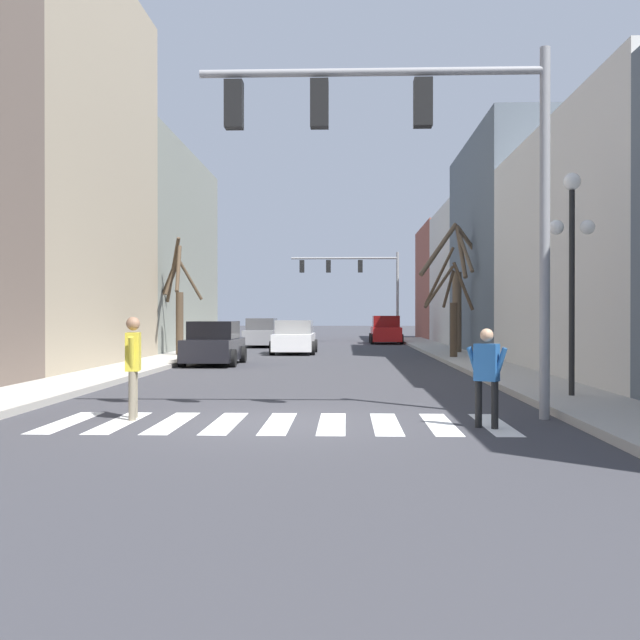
% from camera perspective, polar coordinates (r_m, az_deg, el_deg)
% --- Properties ---
extents(ground_plane, '(240.00, 240.00, 0.00)m').
position_cam_1_polar(ground_plane, '(12.82, -3.13, -7.79)').
color(ground_plane, '#38383D').
extents(sidewalk_right, '(2.03, 90.00, 0.15)m').
position_cam_1_polar(sidewalk_right, '(13.61, 22.53, -7.02)').
color(sidewalk_right, '#ADA89E').
rests_on(sidewalk_right, ground_plane).
extents(building_row_left, '(6.00, 39.70, 13.97)m').
position_cam_1_polar(building_row_left, '(28.50, -21.03, 8.77)').
color(building_row_left, '#66564C').
rests_on(building_row_left, ground_plane).
extents(building_row_right, '(6.00, 55.81, 10.09)m').
position_cam_1_polar(building_row_right, '(36.72, 15.83, 4.14)').
color(building_row_right, '#515B66').
rests_on(building_row_right, ground_plane).
extents(crosswalk_stripes, '(7.65, 2.60, 0.01)m').
position_cam_1_polar(crosswalk_stripes, '(12.69, -3.18, -7.86)').
color(crosswalk_stripes, white).
rests_on(crosswalk_stripes, ground_plane).
extents(traffic_signal_near, '(6.15, 0.28, 6.50)m').
position_cam_1_polar(traffic_signal_near, '(13.58, 7.47, 13.02)').
color(traffic_signal_near, gray).
rests_on(traffic_signal_near, ground_plane).
extents(traffic_signal_far, '(7.28, 0.28, 6.10)m').
position_cam_1_polar(traffic_signal_far, '(50.73, 2.86, 3.44)').
color(traffic_signal_far, gray).
rests_on(traffic_signal_far, ground_plane).
extents(street_lamp_right_corner, '(0.95, 0.36, 4.63)m').
position_cam_1_polar(street_lamp_right_corner, '(16.50, 18.64, 5.89)').
color(street_lamp_right_corner, black).
rests_on(street_lamp_right_corner, sidewalk_right).
extents(car_parked_left_far, '(1.98, 4.49, 1.66)m').
position_cam_1_polar(car_parked_left_far, '(43.37, -4.45, -1.03)').
color(car_parked_left_far, gray).
rests_on(car_parked_left_far, ground_plane).
extents(car_parked_left_mid, '(2.01, 4.16, 1.60)m').
position_cam_1_polar(car_parked_left_mid, '(27.78, -8.08, -1.85)').
color(car_parked_left_mid, black).
rests_on(car_parked_left_mid, ground_plane).
extents(car_parked_left_near, '(2.07, 4.43, 1.80)m').
position_cam_1_polar(car_parked_left_near, '(48.58, 5.03, -0.82)').
color(car_parked_left_near, red).
rests_on(car_parked_left_near, ground_plane).
extents(car_driving_away_lane, '(2.08, 4.43, 1.59)m').
position_cam_1_polar(car_driving_away_lane, '(35.57, -1.97, -1.38)').
color(car_driving_away_lane, white).
rests_on(car_driving_away_lane, ground_plane).
extents(pedestrian_on_right_sidewalk, '(0.30, 0.77, 1.79)m').
position_cam_1_polar(pedestrian_on_right_sidewalk, '(13.45, -14.05, -2.88)').
color(pedestrian_on_right_sidewalk, '#7A705B').
rests_on(pedestrian_on_right_sidewalk, ground_plane).
extents(pedestrian_on_left_sidewalk, '(0.63, 0.44, 1.61)m').
position_cam_1_polar(pedestrian_on_left_sidewalk, '(12.33, 12.58, -3.68)').
color(pedestrian_on_left_sidewalk, black).
rests_on(pedestrian_on_left_sidewalk, ground_plane).
extents(street_tree_right_far, '(1.96, 2.90, 5.02)m').
position_cam_1_polar(street_tree_right_far, '(32.39, -10.77, 1.55)').
color(street_tree_right_far, '#473828').
rests_on(street_tree_right_far, sidewalk_left).
extents(street_tree_left_far, '(2.10, 1.82, 4.45)m').
position_cam_1_polar(street_tree_left_far, '(30.57, 9.97, 0.63)').
color(street_tree_left_far, '#473828').
rests_on(street_tree_left_far, sidewalk_right).
extents(street_tree_left_mid, '(3.52, 2.18, 5.92)m').
position_cam_1_polar(street_tree_left_mid, '(34.50, 10.39, 2.41)').
color(street_tree_left_mid, brown).
rests_on(street_tree_left_mid, sidewalk_right).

